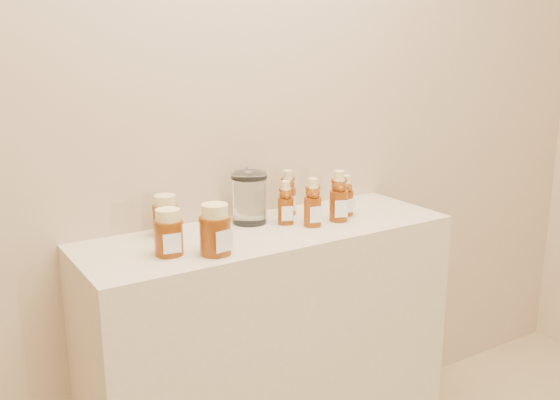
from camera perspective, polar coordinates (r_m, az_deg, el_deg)
wall_back at (r=2.05m, az=-3.99°, el=10.83°), size 3.50×0.02×2.70m
display_table at (r=2.13m, az=-0.91°, el=-14.35°), size 1.20×0.40×0.90m
bear_bottle_back_left at (r=2.00m, az=0.53°, el=0.03°), size 0.07×0.07×0.16m
bear_bottle_back_mid at (r=2.11m, az=0.71°, el=0.95°), size 0.07×0.07×0.17m
bear_bottle_back_right at (r=2.11m, az=6.07°, el=0.65°), size 0.06×0.06×0.16m
bear_bottle_front_left at (r=1.98m, az=3.01°, el=0.07°), size 0.07×0.07×0.18m
bear_bottle_front_right at (r=2.04m, az=5.40°, el=0.66°), size 0.08×0.08×0.19m
honey_jar_left at (r=1.74m, az=-10.16°, el=-2.90°), size 0.10×0.10×0.13m
honey_jar_back at (r=1.92m, az=-10.43°, el=-1.40°), size 0.10×0.10×0.13m
honey_jar_front at (r=1.73m, az=-5.95°, el=-2.68°), size 0.10×0.10×0.14m
glass_canister at (r=2.01m, az=-2.82°, el=0.39°), size 0.13×0.13×0.18m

